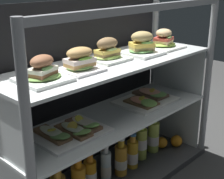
{
  "coord_description": "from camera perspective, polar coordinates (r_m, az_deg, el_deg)",
  "views": [
    {
      "loc": [
        -1.17,
        -1.11,
        1.11
      ],
      "look_at": [
        0.0,
        0.0,
        0.55
      ],
      "focal_mm": 53.24,
      "sensor_mm": 36.0,
      "label": 1
    }
  ],
  "objects": [
    {
      "name": "case_frame",
      "position": [
        1.78,
        -2.55,
        0.52
      ],
      "size": [
        1.3,
        0.45,
        0.99
      ],
      "color": "gray",
      "rests_on": "ground"
    },
    {
      "name": "juice_bottle_back_right",
      "position": [
        2.14,
        7.1,
        -8.0
      ],
      "size": [
        0.07,
        0.07,
        0.25
      ],
      "color": "#BFD055",
      "rests_on": "case_base_deck"
    },
    {
      "name": "shelf_upper_glass",
      "position": [
        1.66,
        0.0,
        4.65
      ],
      "size": [
        1.24,
        0.39,
        0.01
      ],
      "primitive_type": "cube",
      "color": "silver",
      "rests_on": "riser_upper_tier"
    },
    {
      "name": "plated_roll_sandwich_far_right",
      "position": [
        1.67,
        -0.79,
        6.47
      ],
      "size": [
        0.19,
        0.19,
        0.12
      ],
      "color": "white",
      "rests_on": "shelf_upper_glass"
    },
    {
      "name": "plated_roll_sandwich_right_of_center",
      "position": [
        1.48,
        -5.53,
        4.82
      ],
      "size": [
        0.18,
        0.18,
        0.11
      ],
      "color": "white",
      "rests_on": "shelf_upper_glass"
    },
    {
      "name": "plated_roll_sandwich_near_left_corner",
      "position": [
        1.36,
        -11.82,
        2.91
      ],
      "size": [
        0.19,
        0.19,
        0.11
      ],
      "color": "white",
      "rests_on": "shelf_upper_glass"
    },
    {
      "name": "open_sandwich_tray_near_right_corner",
      "position": [
        1.96,
        6.05,
        -1.56
      ],
      "size": [
        0.34,
        0.26,
        0.06
      ],
      "color": "white",
      "rests_on": "shelf_lower_glass"
    },
    {
      "name": "juice_bottle_front_fourth",
      "position": [
        2.05,
        5.0,
        -9.07
      ],
      "size": [
        0.07,
        0.07,
        0.25
      ],
      "color": "#BECB50",
      "rests_on": "case_base_deck"
    },
    {
      "name": "orange_fruit_beside_bottles",
      "position": [
        2.21,
        8.57,
        -8.99
      ],
      "size": [
        0.07,
        0.07,
        0.07
      ],
      "primitive_type": "sphere",
      "color": "orange",
      "rests_on": "case_base_deck"
    },
    {
      "name": "orange_fruit_near_left_post",
      "position": [
        2.24,
        11.01,
        -8.66
      ],
      "size": [
        0.08,
        0.08,
        0.08
      ],
      "primitive_type": "sphere",
      "color": "orange",
      "rests_on": "case_base_deck"
    },
    {
      "name": "juice_bottle_front_second",
      "position": [
        1.77,
        -3.77,
        -14.48
      ],
      "size": [
        0.07,
        0.07,
        0.23
      ],
      "color": "orange",
      "rests_on": "case_base_deck"
    },
    {
      "name": "case_base_deck",
      "position": [
        1.95,
        0.0,
        -14.96
      ],
      "size": [
        1.3,
        0.45,
        0.04
      ],
      "primitive_type": "cube",
      "color": "#38393B",
      "rests_on": "ground"
    },
    {
      "name": "riser_lower_tier",
      "position": [
        1.84,
        0.0,
        -9.98
      ],
      "size": [
        1.22,
        0.37,
        0.35
      ],
      "color": "silver",
      "rests_on": "case_base_deck"
    },
    {
      "name": "juice_bottle_back_center",
      "position": [
        1.97,
        3.54,
        -11.0
      ],
      "size": [
        0.07,
        0.07,
        0.22
      ],
      "color": "gold",
      "rests_on": "case_base_deck"
    },
    {
      "name": "riser_upper_tier",
      "position": [
        1.71,
        0.0,
        -0.23
      ],
      "size": [
        1.22,
        0.37,
        0.29
      ],
      "color": "silver",
      "rests_on": "shelf_lower_glass"
    },
    {
      "name": "plated_roll_sandwich_far_left",
      "position": [
        1.8,
        5.15,
        7.48
      ],
      "size": [
        0.2,
        0.2,
        0.13
      ],
      "color": "white",
      "rests_on": "shelf_upper_glass"
    },
    {
      "name": "juice_bottle_front_right_end",
      "position": [
        1.85,
        -1.05,
        -13.13
      ],
      "size": [
        0.06,
        0.06,
        0.22
      ],
      "color": "white",
      "rests_on": "case_base_deck"
    },
    {
      "name": "plated_roll_sandwich_mid_right",
      "position": [
        1.99,
        8.83,
        8.21
      ],
      "size": [
        0.2,
        0.2,
        0.11
      ],
      "color": "white",
      "rests_on": "shelf_upper_glass"
    },
    {
      "name": "open_sandwich_tray_far_left",
      "position": [
        1.57,
        -7.12,
        -7.01
      ],
      "size": [
        0.34,
        0.26,
        0.06
      ],
      "color": "white",
      "rests_on": "shelf_lower_glass"
    },
    {
      "name": "juice_bottle_front_left_end",
      "position": [
        1.9,
        1.55,
        -11.96
      ],
      "size": [
        0.07,
        0.07,
        0.23
      ],
      "color": "orange",
      "rests_on": "case_base_deck"
    },
    {
      "name": "shelf_lower_glass",
      "position": [
        1.76,
        0.0,
        -4.83
      ],
      "size": [
        1.24,
        0.39,
        0.01
      ],
      "primitive_type": "cube",
      "color": "silver",
      "rests_on": "riser_lower_tier"
    }
  ]
}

